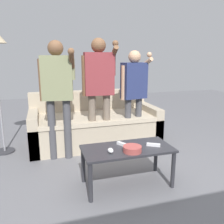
# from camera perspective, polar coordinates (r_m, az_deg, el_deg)

# --- Properties ---
(ground_plane) EXTENTS (12.00, 12.00, 0.00)m
(ground_plane) POSITION_cam_1_polar(r_m,az_deg,el_deg) (2.77, 6.02, -16.50)
(ground_plane) COLOR slate
(couch) EXTENTS (2.01, 0.97, 0.81)m
(couch) POSITION_cam_1_polar(r_m,az_deg,el_deg) (3.84, -4.45, -3.16)
(couch) COLOR #B7A88E
(couch) RESTS_ON ground
(coffee_table) EXTENTS (0.96, 0.46, 0.43)m
(coffee_table) POSITION_cam_1_polar(r_m,az_deg,el_deg) (2.53, 3.79, -9.99)
(coffee_table) COLOR #2D2D33
(coffee_table) RESTS_ON ground
(snack_bowl) EXTENTS (0.19, 0.19, 0.06)m
(snack_bowl) POSITION_cam_1_polar(r_m,az_deg,el_deg) (2.40, 5.00, -9.02)
(snack_bowl) COLOR #B24C47
(snack_bowl) RESTS_ON coffee_table
(game_remote_nunchuk) EXTENTS (0.06, 0.09, 0.05)m
(game_remote_nunchuk) POSITION_cam_1_polar(r_m,az_deg,el_deg) (2.38, -0.36, -9.39)
(game_remote_nunchuk) COLOR white
(game_remote_nunchuk) RESTS_ON coffee_table
(player_left) EXTENTS (0.46, 0.41, 1.58)m
(player_left) POSITION_cam_1_polar(r_m,az_deg,el_deg) (3.12, -13.19, 6.00)
(player_left) COLOR #47474C
(player_left) RESTS_ON ground
(player_center) EXTENTS (0.48, 0.34, 1.63)m
(player_center) POSITION_cam_1_polar(r_m,az_deg,el_deg) (3.30, -3.20, 7.27)
(player_center) COLOR #756656
(player_center) RESTS_ON ground
(player_right) EXTENTS (0.45, 0.28, 1.47)m
(player_right) POSITION_cam_1_polar(r_m,az_deg,el_deg) (3.50, 5.40, 5.91)
(player_right) COLOR #47474C
(player_right) RESTS_ON ground
(game_remote_wand_near) EXTENTS (0.11, 0.15, 0.03)m
(game_remote_wand_near) POSITION_cam_1_polar(r_m,az_deg,el_deg) (2.56, 2.72, -7.92)
(game_remote_wand_near) COLOR white
(game_remote_wand_near) RESTS_ON coffee_table
(game_remote_wand_far) EXTENTS (0.14, 0.11, 0.03)m
(game_remote_wand_far) POSITION_cam_1_polar(r_m,az_deg,el_deg) (2.58, 10.12, -7.91)
(game_remote_wand_far) COLOR white
(game_remote_wand_far) RESTS_ON coffee_table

